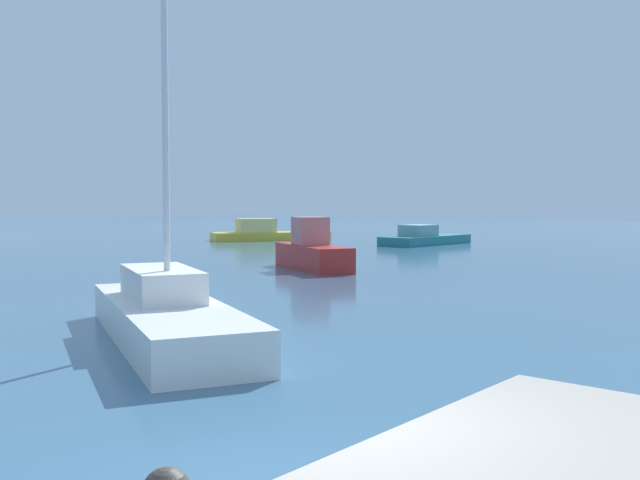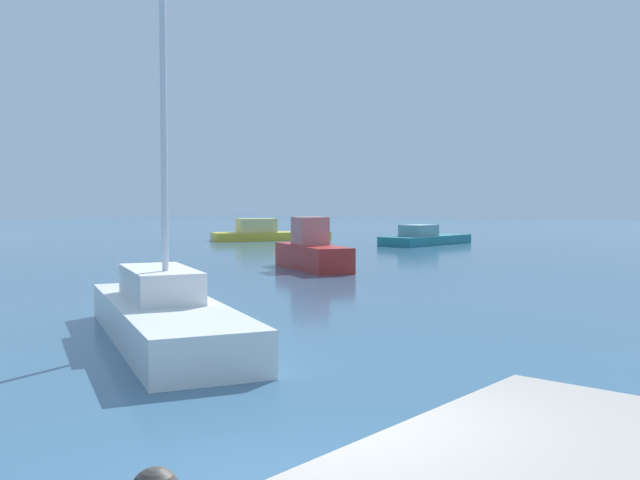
# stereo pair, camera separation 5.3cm
# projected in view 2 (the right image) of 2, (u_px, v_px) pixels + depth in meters

# --- Properties ---
(water) EXTENTS (160.00, 160.00, 0.00)m
(water) POSITION_uv_depth(u_px,v_px,m) (189.00, 264.00, 30.13)
(water) COLOR #38607F
(water) RESTS_ON ground
(sailboat_white_distant_east) EXTENTS (4.87, 7.30, 10.26)m
(sailboat_white_distant_east) POSITION_uv_depth(u_px,v_px,m) (165.00, 312.00, 13.51)
(sailboat_white_distant_east) COLOR white
(sailboat_white_distant_east) RESTS_ON water
(motorboat_red_center_channel) EXTENTS (3.52, 5.00, 2.04)m
(motorboat_red_center_channel) POSITION_uv_depth(u_px,v_px,m) (312.00, 252.00, 27.78)
(motorboat_red_center_channel) COLOR #B22823
(motorboat_red_center_channel) RESTS_ON water
(motorboat_yellow_behind_lamppost) EXTENTS (8.08, 6.02, 1.50)m
(motorboat_yellow_behind_lamppost) POSITION_uv_depth(u_px,v_px,m) (267.00, 233.00, 48.66)
(motorboat_yellow_behind_lamppost) COLOR gold
(motorboat_yellow_behind_lamppost) RESTS_ON water
(motorboat_teal_distant_north) EXTENTS (6.98, 2.50, 1.23)m
(motorboat_teal_distant_north) POSITION_uv_depth(u_px,v_px,m) (425.00, 238.00, 43.80)
(motorboat_teal_distant_north) COLOR #1E707A
(motorboat_teal_distant_north) RESTS_ON water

